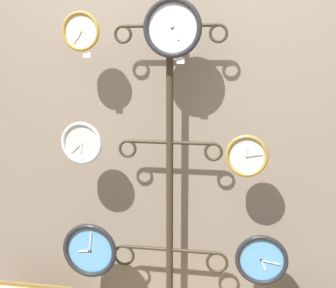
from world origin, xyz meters
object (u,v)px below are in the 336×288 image
Objects in this scene: display_stand at (170,220)px; clock_top_center at (173,28)px; clock_top_left at (81,31)px; clock_bottom_right at (261,260)px; clock_middle_right at (247,156)px; clock_middle_left at (82,143)px; clock_bottom_left at (90,250)px.

display_stand reaches higher than clock_top_center.
clock_top_center is (0.48, 0.00, 0.01)m from clock_top_left.
clock_top_left is 0.74× the size of clock_bottom_right.
clock_top_center is at bearing 178.29° from clock_middle_right.
clock_top_left is at bearing -179.43° from clock_top_center.
clock_middle_left is 0.88m from clock_middle_right.
clock_top_center is 0.74m from clock_middle_right.
clock_middle_left is 0.60m from clock_bottom_left.
clock_middle_right is at bearing -173.66° from clock_bottom_right.
clock_bottom_right is (0.09, 0.01, -0.56)m from clock_middle_right.
clock_top_center is at bearing 0.57° from clock_top_left.
display_stand is at bearing 10.90° from clock_top_left.
clock_top_left reaches higher than clock_bottom_left.
clock_middle_right is 0.78× the size of clock_bottom_right.
clock_top_left is (-0.45, -0.09, 1.02)m from display_stand.
clock_bottom_right is (0.94, 0.03, 0.01)m from clock_bottom_left.
clock_bottom_right is (0.96, 0.00, -1.18)m from clock_top_left.
clock_bottom_right is at bearing -9.34° from display_stand.
clock_top_center is at bearing -70.23° from display_stand.
clock_top_left is 0.89× the size of clock_middle_left.
clock_bottom_right is at bearing -0.14° from clock_top_center.
clock_top_center is (0.03, -0.08, 1.03)m from display_stand.
display_stand is 0.58m from clock_middle_right.
clock_bottom_left is at bearing -164.58° from display_stand.
clock_top_left reaches higher than clock_middle_right.
clock_bottom_right is at bearing 1.00° from clock_middle_left.
display_stand is 9.83× the size of clock_middle_right.
clock_middle_left is 0.74× the size of clock_bottom_left.
clock_bottom_right is (0.51, -0.08, -0.16)m from display_stand.
clock_top_center is 1.28m from clock_bottom_right.
clock_top_left is at bearing 126.63° from clock_bottom_left.
clock_middle_left is 1.14m from clock_bottom_right.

